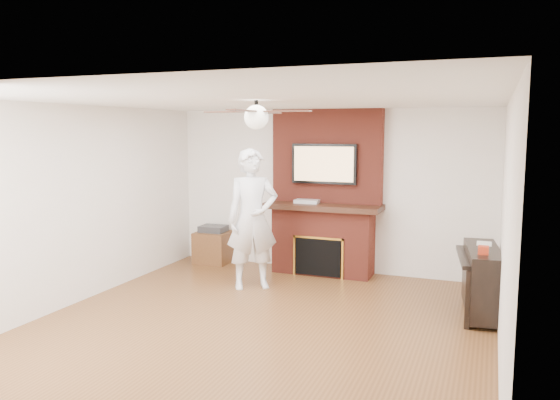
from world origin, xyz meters
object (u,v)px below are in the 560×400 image
at_px(side_table, 214,246).
at_px(piano, 482,279).
at_px(person, 252,219).
at_px(fireplace, 324,209).

xyz_separation_m(side_table, piano, (4.19, -1.11, 0.15)).
height_order(person, piano, person).
bearing_deg(side_table, piano, -17.34).
relative_size(fireplace, piano, 1.97).
bearing_deg(fireplace, piano, -27.13).
distance_m(side_table, piano, 4.34).
xyz_separation_m(fireplace, side_table, (-1.88, -0.07, -0.71)).
bearing_deg(piano, fireplace, 145.82).
distance_m(fireplace, piano, 2.65).
distance_m(person, piano, 3.04).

